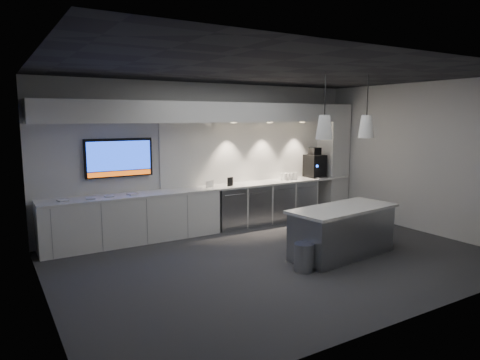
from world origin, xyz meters
TOP-DOWN VIEW (x-y plane):
  - floor at (0.00, 0.00)m, footprint 7.00×7.00m
  - ceiling at (0.00, 0.00)m, footprint 7.00×7.00m
  - wall_back at (0.00, 2.50)m, footprint 7.00×0.00m
  - wall_front at (0.00, -2.50)m, footprint 7.00×0.00m
  - wall_left at (-3.50, 0.00)m, footprint 0.00×7.00m
  - wall_right at (3.50, 0.00)m, footprint 0.00×7.00m
  - back_counter at (0.00, 2.17)m, footprint 6.80×0.65m
  - left_base_cabinets at (-1.75, 2.17)m, footprint 3.30×0.63m
  - fridge_unit_a at (0.25, 2.17)m, footprint 0.60×0.61m
  - fridge_unit_b at (0.88, 2.17)m, footprint 0.60×0.61m
  - fridge_unit_c at (1.51, 2.17)m, footprint 0.60×0.61m
  - fridge_unit_d at (2.14, 2.17)m, footprint 0.60×0.61m
  - backsplash at (1.20, 2.48)m, footprint 4.60×0.03m
  - soffit at (0.00, 2.20)m, footprint 6.90×0.60m
  - column at (3.20, 2.20)m, footprint 0.55×0.55m
  - wall_tv at (-1.90, 2.45)m, footprint 1.25×0.07m
  - island at (1.00, -0.41)m, footprint 2.04×1.06m
  - bin at (-0.01, -0.65)m, footprint 0.34×0.34m
  - coffee_machine at (2.63, 2.20)m, footprint 0.40×0.57m
  - sign_black at (0.27, 2.10)m, footprint 0.14×0.04m
  - sign_white at (-0.19, 2.12)m, footprint 0.18×0.05m
  - cup_cluster at (1.86, 2.17)m, footprint 0.38×0.18m
  - tray_a at (-2.96, 2.14)m, footprint 0.19×0.19m
  - tray_b at (-2.51, 2.10)m, footprint 0.19×0.19m
  - tray_c at (-2.19, 2.15)m, footprint 0.18×0.18m
  - tray_d at (-1.77, 2.13)m, footprint 0.20×0.20m
  - pendant_left at (0.54, -0.41)m, footprint 0.26×0.26m
  - pendant_right at (1.47, -0.41)m, footprint 0.26×0.26m

SIDE VIEW (x-z plane):
  - floor at x=0.00m, z-range 0.00..0.00m
  - bin at x=-0.01m, z-range 0.00..0.43m
  - island at x=1.00m, z-range 0.00..0.83m
  - fridge_unit_a at x=0.25m, z-range 0.00..0.85m
  - fridge_unit_b at x=0.88m, z-range 0.00..0.85m
  - fridge_unit_c at x=1.51m, z-range 0.00..0.85m
  - fridge_unit_d at x=2.14m, z-range 0.00..0.85m
  - left_base_cabinets at x=-1.75m, z-range 0.00..0.86m
  - back_counter at x=0.00m, z-range 0.86..0.90m
  - tray_a at x=-2.96m, z-range 0.90..0.92m
  - tray_b at x=-2.51m, z-range 0.90..0.92m
  - tray_c at x=-2.19m, z-range 0.90..0.92m
  - tray_d at x=-1.77m, z-range 0.90..0.92m
  - sign_white at x=-0.19m, z-range 0.90..1.04m
  - cup_cluster at x=1.86m, z-range 0.90..1.05m
  - sign_black at x=0.27m, z-range 0.90..1.08m
  - coffee_machine at x=2.63m, z-range 0.84..1.54m
  - column at x=3.20m, z-range 0.00..2.60m
  - wall_back at x=0.00m, z-range -2.00..5.00m
  - wall_front at x=0.00m, z-range -2.00..5.00m
  - wall_left at x=-3.50m, z-range -2.00..5.00m
  - wall_right at x=3.50m, z-range -2.00..5.00m
  - backsplash at x=1.20m, z-range 0.90..2.20m
  - wall_tv at x=-1.90m, z-range 1.20..1.92m
  - pendant_left at x=0.54m, z-range 1.62..2.69m
  - pendant_right at x=1.47m, z-range 1.62..2.69m
  - soffit at x=0.00m, z-range 2.20..2.60m
  - ceiling at x=0.00m, z-range 3.00..3.00m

